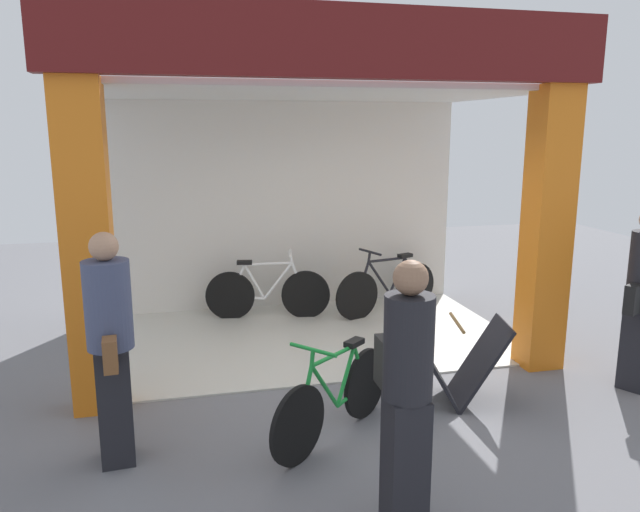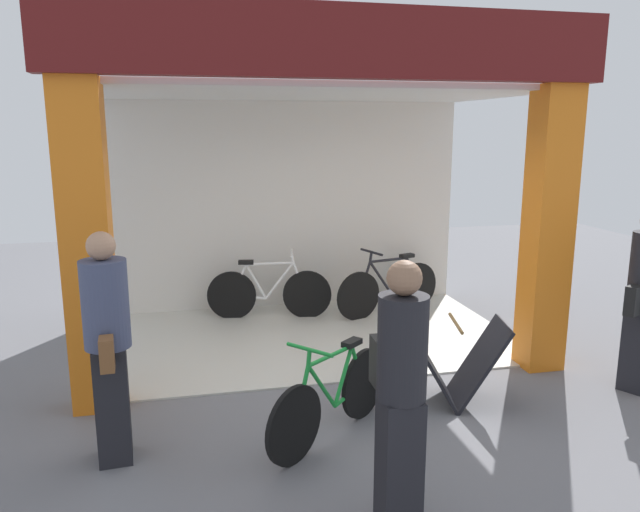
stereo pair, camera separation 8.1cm
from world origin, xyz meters
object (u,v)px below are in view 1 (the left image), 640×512
(bicycle_inside_1, at_px, (268,292))
(bicycle_parked_0, at_px, (335,398))
(bicycle_inside_0, at_px, (387,288))
(sandwich_board_sign, at_px, (455,362))
(pedestrian_0, at_px, (405,394))
(pedestrian_2, at_px, (111,347))

(bicycle_inside_1, xyz_separation_m, bicycle_parked_0, (0.06, -3.28, -0.02))
(bicycle_inside_0, relative_size, bicycle_parked_0, 1.30)
(sandwich_board_sign, relative_size, pedestrian_0, 0.58)
(bicycle_inside_0, relative_size, pedestrian_2, 0.90)
(bicycle_inside_0, xyz_separation_m, pedestrian_2, (-3.24, -3.08, 0.55))
(bicycle_inside_0, xyz_separation_m, bicycle_parked_0, (-1.55, -3.12, -0.02))
(sandwich_board_sign, bearing_deg, pedestrian_0, -125.09)
(bicycle_parked_0, height_order, pedestrian_2, pedestrian_2)
(bicycle_parked_0, height_order, pedestrian_0, pedestrian_0)
(pedestrian_0, bearing_deg, pedestrian_2, 146.13)
(bicycle_inside_0, height_order, pedestrian_2, pedestrian_2)
(bicycle_parked_0, relative_size, pedestrian_2, 0.69)
(bicycle_inside_0, distance_m, bicycle_inside_1, 1.62)
(bicycle_inside_0, bearing_deg, sandwich_board_sign, -96.56)
(bicycle_inside_1, xyz_separation_m, pedestrian_0, (0.19, -4.46, 0.53))
(bicycle_parked_0, height_order, sandwich_board_sign, bicycle_parked_0)
(bicycle_parked_0, distance_m, pedestrian_0, 1.31)
(bicycle_parked_0, bearing_deg, bicycle_inside_1, 91.02)
(bicycle_inside_1, xyz_separation_m, pedestrian_2, (-1.63, -3.24, 0.55))
(bicycle_inside_0, bearing_deg, bicycle_inside_1, 174.39)
(bicycle_inside_1, distance_m, pedestrian_0, 4.49)
(bicycle_inside_0, distance_m, pedestrian_2, 4.50)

